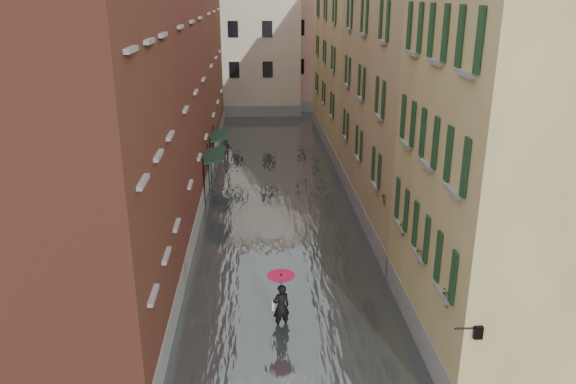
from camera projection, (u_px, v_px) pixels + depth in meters
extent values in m
plane|color=slate|center=(290.00, 312.00, 20.47)|extent=(120.00, 120.00, 0.00)
cube|color=#4C5454|center=(277.00, 191.00, 32.67)|extent=(10.00, 60.00, 0.20)
cube|color=brown|center=(51.00, 160.00, 16.04)|extent=(6.00, 8.00, 13.00)
cube|color=maroon|center=(131.00, 100.00, 26.47)|extent=(6.00, 14.00, 12.50)
cube|color=brown|center=(173.00, 52.00, 40.33)|extent=(6.00, 16.00, 14.00)
cube|color=#9F8552|center=(524.00, 176.00, 17.04)|extent=(6.00, 8.00, 11.50)
cube|color=tan|center=(423.00, 92.00, 27.14)|extent=(6.00, 14.00, 13.00)
cube|color=#9F8552|center=(365.00, 68.00, 41.50)|extent=(6.00, 16.00, 11.50)
cube|color=beige|center=(235.00, 42.00, 53.88)|extent=(12.00, 9.00, 13.00)
cube|color=#CC9A8F|center=(326.00, 46.00, 56.41)|extent=(10.00, 9.00, 12.00)
cube|color=black|center=(215.00, 155.00, 31.02)|extent=(1.09, 3.02, 0.31)
cylinder|color=black|center=(204.00, 183.00, 29.96)|extent=(0.06, 0.06, 2.80)
cylinder|color=black|center=(209.00, 167.00, 32.80)|extent=(0.06, 0.06, 2.80)
cube|color=black|center=(219.00, 135.00, 35.35)|extent=(1.09, 3.11, 0.31)
cylinder|color=black|center=(210.00, 160.00, 34.25)|extent=(0.06, 0.06, 2.80)
cylinder|color=black|center=(214.00, 146.00, 37.17)|extent=(0.06, 0.06, 2.80)
cylinder|color=black|center=(466.00, 328.00, 14.01)|extent=(0.60, 0.05, 0.05)
cube|color=black|center=(478.00, 331.00, 14.06)|extent=(0.22, 0.22, 0.35)
cube|color=beige|center=(478.00, 331.00, 14.06)|extent=(0.14, 0.14, 0.24)
cube|color=#9B5B32|center=(451.00, 298.00, 15.28)|extent=(0.22, 0.85, 0.18)
imported|color=#265926|center=(453.00, 285.00, 15.14)|extent=(0.59, 0.51, 0.66)
cube|color=#9B5B32|center=(424.00, 256.00, 17.75)|extent=(0.22, 0.85, 0.18)
imported|color=#265926|center=(425.00, 244.00, 17.61)|extent=(0.59, 0.51, 0.66)
cube|color=#9B5B32|center=(407.00, 229.00, 19.74)|extent=(0.22, 0.85, 0.18)
imported|color=#265926|center=(407.00, 218.00, 19.60)|extent=(0.59, 0.51, 0.66)
cube|color=#9B5B32|center=(388.00, 200.00, 22.52)|extent=(0.22, 0.85, 0.18)
imported|color=#265926|center=(388.00, 190.00, 22.38)|extent=(0.59, 0.51, 0.66)
imported|color=black|center=(281.00, 307.00, 19.23)|extent=(0.72, 0.59, 1.70)
cube|color=beige|center=(273.00, 304.00, 19.23)|extent=(0.08, 0.30, 0.38)
cylinder|color=black|center=(281.00, 294.00, 19.06)|extent=(0.02, 0.02, 1.00)
cone|color=#C30D37|center=(281.00, 279.00, 18.87)|extent=(0.99, 0.99, 0.28)
imported|color=#232326|center=(226.00, 149.00, 39.00)|extent=(0.78, 0.63, 1.51)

